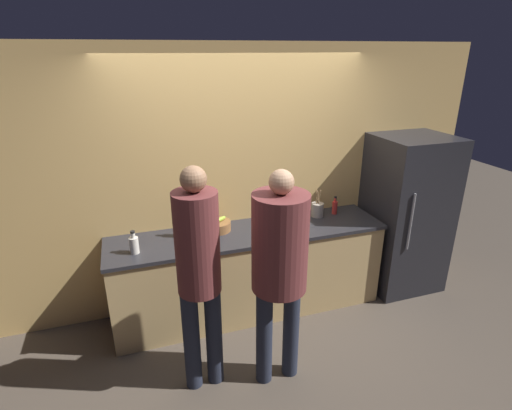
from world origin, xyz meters
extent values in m
plane|color=#4C4238|center=(0.00, 0.00, 0.00)|extent=(14.00, 14.00, 0.00)
cube|color=#E0B266|center=(0.00, 0.69, 1.30)|extent=(5.20, 0.06, 2.60)
cube|color=tan|center=(0.00, 0.37, 0.43)|extent=(2.66, 0.64, 0.85)
cube|color=#28282D|center=(0.00, 0.37, 0.87)|extent=(2.69, 0.67, 0.03)
cube|color=#232328|center=(1.78, 0.32, 0.85)|extent=(0.78, 0.71, 1.71)
cylinder|color=#99999E|center=(1.55, -0.05, 0.94)|extent=(0.02, 0.02, 0.60)
cylinder|color=#232838|center=(-0.73, -0.47, 0.44)|extent=(0.13, 0.13, 0.87)
cylinder|color=#232838|center=(-0.55, -0.47, 0.44)|extent=(0.13, 0.13, 0.87)
cylinder|color=brown|center=(-0.64, -0.47, 1.26)|extent=(0.32, 0.32, 0.77)
sphere|color=#936B4C|center=(-0.64, -0.47, 1.73)|extent=(0.18, 0.18, 0.18)
cylinder|color=#232838|center=(-0.18, -0.59, 0.43)|extent=(0.13, 0.13, 0.85)
cylinder|color=#232838|center=(0.05, -0.59, 0.43)|extent=(0.13, 0.13, 0.85)
cylinder|color=brown|center=(-0.06, -0.59, 1.23)|extent=(0.42, 0.42, 0.75)
sphere|color=tan|center=(-0.06, -0.59, 1.69)|extent=(0.18, 0.18, 0.18)
cylinder|color=brown|center=(-0.29, 0.47, 0.93)|extent=(0.26, 0.26, 0.09)
ellipsoid|color=#99BC38|center=(-0.25, 0.47, 1.00)|extent=(0.15, 0.12, 0.04)
cylinder|color=#ADA393|center=(0.79, 0.48, 0.96)|extent=(0.13, 0.13, 0.14)
cylinder|color=#99754C|center=(0.78, 0.48, 1.06)|extent=(0.01, 0.05, 0.23)
cylinder|color=#99754C|center=(0.80, 0.49, 1.06)|extent=(0.03, 0.04, 0.23)
cylinder|color=#99754C|center=(0.79, 0.47, 1.06)|extent=(0.05, 0.01, 0.23)
cylinder|color=red|center=(1.00, 0.49, 0.96)|extent=(0.06, 0.06, 0.14)
cylinder|color=red|center=(1.00, 0.49, 1.05)|extent=(0.03, 0.03, 0.04)
cylinder|color=black|center=(1.00, 0.49, 1.07)|extent=(0.03, 0.03, 0.02)
cylinder|color=#333338|center=(-0.62, 0.45, 0.98)|extent=(0.08, 0.08, 0.18)
cylinder|color=#333338|center=(-0.62, 0.45, 1.10)|extent=(0.03, 0.03, 0.06)
cylinder|color=black|center=(-0.62, 0.45, 1.14)|extent=(0.04, 0.04, 0.02)
cylinder|color=silver|center=(-1.07, 0.25, 0.96)|extent=(0.08, 0.08, 0.15)
cylinder|color=silver|center=(-1.07, 0.25, 1.06)|extent=(0.04, 0.04, 0.05)
cylinder|color=black|center=(-1.07, 0.25, 1.09)|extent=(0.04, 0.04, 0.02)
cylinder|color=#335184|center=(0.22, 0.29, 0.94)|extent=(0.07, 0.07, 0.10)
camera|label=1|loc=(-1.05, -2.98, 2.53)|focal=28.00mm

